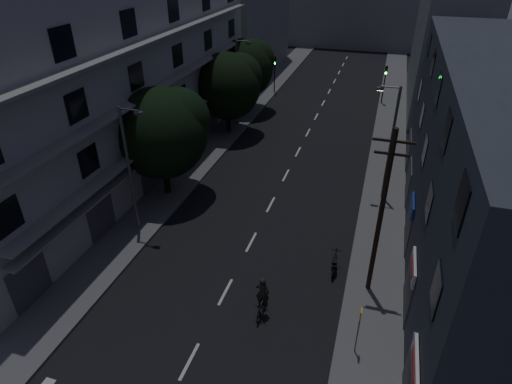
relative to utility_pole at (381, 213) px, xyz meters
The scene contains 21 objects.
ground 18.31m from the utility_pole, 113.86° to the left, with size 160.00×160.00×0.00m, color black.
sidewalk_left 22.31m from the utility_pole, 132.20° to the left, with size 3.00×90.00×0.15m, color #565659.
sidewalk_right 16.84m from the utility_pole, 88.72° to the left, with size 3.00×90.00×0.15m, color #565659.
lane_markings 24.00m from the utility_pole, 107.68° to the left, with size 0.15×60.50×0.01m.
building_left 21.30m from the utility_pole, 154.44° to the left, with size 7.00×36.00×14.00m.
building_right 7.10m from the utility_pole, 46.64° to the left, with size 6.19×28.00×11.00m.
building_far_left 43.68m from the utility_pole, 116.06° to the left, with size 6.00×20.00×16.00m, color slate.
building_far_right 33.54m from the utility_pole, 81.66° to the left, with size 6.00×20.00×13.00m, color slate.
building_far_end 61.56m from the utility_pole, 96.66° to the left, with size 24.00×8.00×10.00m, color slate.
tree_near 15.78m from the utility_pole, 157.80° to the left, with size 6.25×6.25×7.71m.
tree_mid 22.88m from the utility_pole, 128.65° to the left, with size 6.02×6.02×7.40m.
tree_far 28.42m from the utility_pole, 121.38° to the left, with size 5.94×5.94×7.35m.
traffic_signal_far_right 30.68m from the utility_pole, 91.60° to the left, with size 0.28×0.37×4.10m.
traffic_signal_far_left 33.99m from the utility_pole, 113.34° to the left, with size 0.28×0.37×4.10m.
street_lamp_left_near 14.36m from the utility_pole, behind, with size 1.51×0.25×8.00m.
street_lamp_right 9.74m from the utility_pole, 89.35° to the left, with size 1.51×0.25×8.00m.
street_lamp_left_far 24.78m from the utility_pole, 124.94° to the left, with size 1.51×0.25×8.00m.
utility_pole is the anchor object (origin of this frame).
bus_stop_sign 5.23m from the utility_pole, 93.38° to the right, with size 0.06×0.35×2.52m.
motorcycle 4.90m from the utility_pole, 153.84° to the left, with size 0.53×1.83×1.17m.
cyclist 7.12m from the utility_pole, 146.50° to the right, with size 0.67×1.83×2.31m.
Camera 1 is at (6.43, -8.96, 15.99)m, focal length 30.00 mm.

